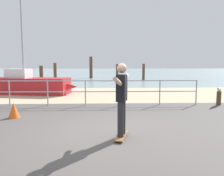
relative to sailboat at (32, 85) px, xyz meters
name	(u,v)px	position (x,y,z in m)	size (l,w,h in m)	color
ground_plane	(111,146)	(4.13, -8.19, -0.52)	(24.00, 10.00, 0.04)	#514C49
beach_strip	(106,94)	(4.13, -0.19, -0.52)	(24.00, 6.00, 0.04)	tan
sea_surface	(104,72)	(4.13, 27.81, -0.52)	(72.00, 50.00, 0.04)	#849EA3
railing_fence	(48,89)	(1.72, -3.59, 0.17)	(12.19, 0.05, 1.05)	#9EA0A5
sailboat	(32,85)	(0.00, 0.00, 0.00)	(5.06, 2.15, 5.42)	#B21E23
skateboard	(122,136)	(4.38, -7.73, -0.46)	(0.40, 0.82, 0.08)	brown
skateboarder	(122,95)	(4.38, -7.73, 0.49)	(0.47, 1.42, 1.65)	#26262B
bollard_short	(219,98)	(8.68, -3.72, -0.23)	(0.18, 0.18, 0.58)	#513826
seagull	(219,89)	(8.67, -3.73, 0.14)	(0.36, 0.40, 0.18)	white
groyne_post_0	(41,72)	(-2.80, 12.53, 0.18)	(0.40, 0.40, 1.41)	#513826
groyne_post_1	(55,73)	(-0.10, 6.75, 0.33)	(0.26, 0.26, 1.71)	#513826
groyne_post_2	(91,68)	(2.59, 12.72, 0.67)	(0.35, 0.35, 2.39)	#513826
groyne_post_3	(117,72)	(5.29, 9.42, 0.27)	(0.25, 0.25, 1.60)	#513826
groyne_post_4	(144,72)	(7.98, 10.18, 0.29)	(0.26, 0.26, 1.62)	#513826
traffic_cone	(14,111)	(1.15, -5.65, -0.27)	(0.36, 0.36, 0.50)	#E55919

